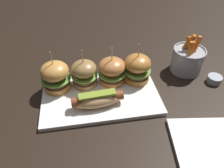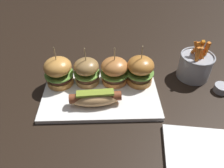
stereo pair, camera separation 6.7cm
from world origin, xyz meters
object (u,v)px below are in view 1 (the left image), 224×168
(slider_center_left, at_px, (84,73))
(sauce_ramekin, at_px, (214,79))
(platter_main, at_px, (101,96))
(fries_bucket, at_px, (188,59))
(hot_dog, at_px, (98,100))
(slider_far_right, at_px, (137,68))
(slider_far_left, at_px, (56,76))
(side_plate, at_px, (208,146))
(slider_center_right, at_px, (112,71))

(slider_center_left, xyz_separation_m, sauce_ramekin, (0.46, -0.05, -0.05))
(platter_main, relative_size, fries_bucket, 2.65)
(slider_center_left, relative_size, fries_bucket, 0.95)
(hot_dog, relative_size, sauce_ramekin, 3.17)
(sauce_ramekin, bearing_deg, fries_bucket, 130.78)
(platter_main, xyz_separation_m, hot_dog, (-0.01, -0.05, 0.03))
(hot_dog, relative_size, slider_far_right, 1.12)
(slider_far_left, bearing_deg, side_plate, -36.41)
(slider_center_right, height_order, sauce_ramekin, slider_center_right)
(platter_main, bearing_deg, side_plate, -42.35)
(slider_center_left, bearing_deg, sauce_ramekin, -6.01)
(platter_main, distance_m, slider_center_left, 0.09)
(fries_bucket, bearing_deg, slider_far_left, -175.16)
(platter_main, xyz_separation_m, sauce_ramekin, (0.41, 0.01, 0.01))
(slider_center_left, relative_size, side_plate, 0.75)
(slider_far_left, height_order, fries_bucket, slider_far_left)
(platter_main, height_order, slider_center_left, slider_center_left)
(slider_center_right, bearing_deg, slider_center_left, -179.70)
(sauce_ramekin, xyz_separation_m, side_plate, (-0.16, -0.25, -0.01))
(slider_center_right, bearing_deg, hot_dog, -119.78)
(slider_far_left, relative_size, slider_far_right, 1.00)
(platter_main, height_order, side_plate, platter_main)
(slider_far_right, height_order, fries_bucket, slider_far_right)
(platter_main, xyz_separation_m, slider_center_right, (0.05, 0.06, 0.05))
(fries_bucket, bearing_deg, slider_center_right, -172.96)
(hot_dog, height_order, slider_center_right, slider_center_right)
(slider_center_left, bearing_deg, side_plate, -44.40)
(sauce_ramekin, bearing_deg, hot_dog, -171.97)
(slider_far_left, bearing_deg, slider_far_right, -0.31)
(fries_bucket, relative_size, sauce_ramekin, 2.84)
(platter_main, height_order, slider_center_right, slider_center_right)
(slider_center_left, height_order, fries_bucket, slider_center_left)
(hot_dog, bearing_deg, platter_main, 72.97)
(slider_far_left, height_order, slider_center_right, slider_far_left)
(hot_dog, height_order, slider_center_left, slider_center_left)
(slider_center_left, distance_m, slider_far_right, 0.18)
(slider_far_left, height_order, sauce_ramekin, slider_far_left)
(fries_bucket, bearing_deg, side_plate, -104.06)
(platter_main, height_order, hot_dog, hot_dog)
(slider_far_right, bearing_deg, slider_center_left, 178.23)
(slider_far_left, height_order, slider_far_right, same)
(side_plate, bearing_deg, slider_center_right, 125.08)
(slider_center_right, xyz_separation_m, sauce_ramekin, (0.36, -0.05, -0.05))
(slider_far_right, relative_size, side_plate, 0.79)
(slider_far_right, bearing_deg, slider_center_right, 175.99)
(slider_far_right, distance_m, fries_bucket, 0.21)
(sauce_ramekin, relative_size, side_plate, 0.28)
(slider_far_left, relative_size, sauce_ramekin, 2.84)
(slider_far_left, height_order, slider_center_left, slider_far_left)
(slider_center_right, height_order, side_plate, slider_center_right)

